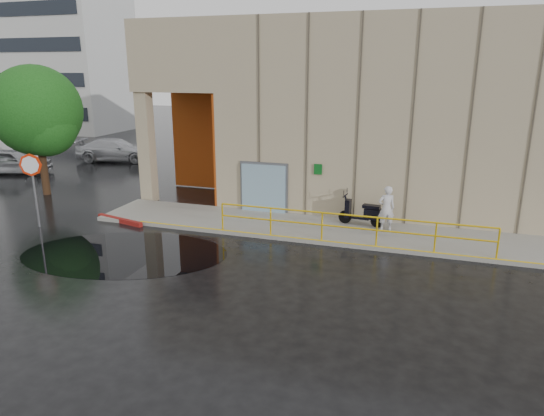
# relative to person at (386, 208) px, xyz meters

# --- Properties ---
(ground) EXTENTS (120.00, 120.00, 0.00)m
(ground) POSITION_rel_person_xyz_m (-5.35, -4.89, -1.01)
(ground) COLOR black
(ground) RESTS_ON ground
(sidewalk) EXTENTS (20.00, 3.00, 0.15)m
(sidewalk) POSITION_rel_person_xyz_m (-1.35, -0.39, -0.93)
(sidewalk) COLOR gray
(sidewalk) RESTS_ON ground
(building) EXTENTS (20.00, 10.17, 8.00)m
(building) POSITION_rel_person_xyz_m (-0.25, 6.09, 3.20)
(building) COLOR tan
(building) RESTS_ON ground
(guardrail) EXTENTS (9.56, 0.06, 1.03)m
(guardrail) POSITION_rel_person_xyz_m (-1.10, -1.74, -0.33)
(guardrail) COLOR gold
(guardrail) RESTS_ON sidewalk
(distant_building) EXTENTS (12.00, 8.08, 15.00)m
(distant_building) POSITION_rel_person_xyz_m (-33.35, 23.08, 6.50)
(distant_building) COLOR silver
(distant_building) RESTS_ON ground
(person) EXTENTS (0.73, 0.61, 1.71)m
(person) POSITION_rel_person_xyz_m (0.00, 0.00, 0.00)
(person) COLOR silver
(person) RESTS_ON sidewalk
(scooter) EXTENTS (1.80, 0.78, 1.37)m
(scooter) POSITION_rel_person_xyz_m (-0.93, 0.35, -0.07)
(scooter) COLOR black
(scooter) RESTS_ON sidewalk
(stop_sign) EXTENTS (0.85, 0.28, 2.91)m
(stop_sign) POSITION_rel_person_xyz_m (-13.04, -3.25, 1.08)
(stop_sign) COLOR slate
(stop_sign) RESTS_ON ground
(red_curb) EXTENTS (2.37, 0.76, 0.18)m
(red_curb) POSITION_rel_person_xyz_m (-10.35, -1.79, -0.92)
(red_curb) COLOR maroon
(red_curb) RESTS_ON ground
(puddle) EXTENTS (7.73, 5.73, 0.01)m
(puddle) POSITION_rel_person_xyz_m (-8.17, -4.69, -1.00)
(puddle) COLOR black
(puddle) RESTS_ON ground
(car_a) EXTENTS (4.65, 2.91, 1.48)m
(car_a) POSITION_rel_person_xyz_m (-21.91, 4.46, -0.27)
(car_a) COLOR #ADAFB4
(car_a) RESTS_ON ground
(car_b) EXTENTS (4.96, 1.85, 1.62)m
(car_b) POSITION_rel_person_xyz_m (-24.63, 6.46, -0.20)
(car_b) COLOR silver
(car_b) RESTS_ON ground
(car_c) EXTENTS (5.52, 3.23, 1.50)m
(car_c) POSITION_rel_person_xyz_m (-18.47, 9.65, -0.26)
(car_c) COLOR #BABBC1
(car_c) RESTS_ON ground
(tree_near) EXTENTS (4.23, 4.23, 6.20)m
(tree_near) POSITION_rel_person_xyz_m (-16.33, 0.98, 2.90)
(tree_near) COLOR black
(tree_near) RESTS_ON ground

